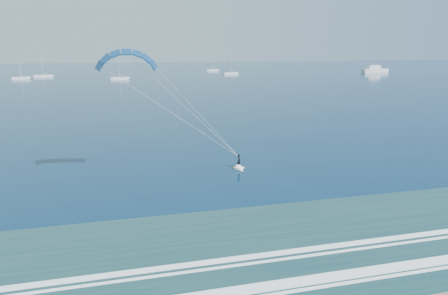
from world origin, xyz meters
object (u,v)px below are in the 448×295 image
sailboat_1 (21,78)px  sailboat_3 (120,78)px  kitesurfer_rig (185,107)px  sailboat_2 (43,76)px  motor_yacht (375,70)px  sailboat_5 (231,73)px  sailboat_4 (213,70)px

sailboat_1 → sailboat_3: size_ratio=0.94×
kitesurfer_rig → sailboat_2: (-49.29, 192.42, -7.95)m
sailboat_2 → sailboat_1: bearing=-118.3°
motor_yacht → sailboat_5: (-95.52, 4.67, -1.17)m
motor_yacht → sailboat_3: 161.96m
motor_yacht → sailboat_1: size_ratio=1.50×
kitesurfer_rig → sailboat_1: kitesurfer_rig is taller
motor_yacht → sailboat_1: 209.63m
motor_yacht → sailboat_5: 95.64m
motor_yacht → sailboat_1: sailboat_1 is taller
sailboat_1 → sailboat_2: sailboat_2 is taller
kitesurfer_rig → sailboat_4: (53.97, 227.67, -7.96)m
kitesurfer_rig → sailboat_5: size_ratio=1.65×
sailboat_4 → sailboat_1: bearing=-155.7°
sailboat_2 → sailboat_5: bearing=-1.9°
motor_yacht → sailboat_2: (-201.48, 8.16, -1.16)m
motor_yacht → sailboat_5: size_ratio=1.45×
sailboat_1 → sailboat_4: sailboat_4 is taller
sailboat_5 → sailboat_1: bearing=-174.3°
sailboat_1 → sailboat_5: (114.00, 11.43, 0.00)m
sailboat_2 → sailboat_3: 49.83m
sailboat_3 → sailboat_1: bearing=164.4°
sailboat_2 → sailboat_5: sailboat_2 is taller
kitesurfer_rig → sailboat_4: bearing=76.7°
sailboat_1 → sailboat_3: sailboat_3 is taller
kitesurfer_rig → sailboat_5: 197.40m
sailboat_1 → sailboat_2: bearing=61.7°
motor_yacht → sailboat_2: bearing=177.7°
sailboat_1 → sailboat_4: size_ratio=1.00×
motor_yacht → sailboat_3: (-160.66, -20.42, -1.17)m
sailboat_1 → sailboat_5: size_ratio=0.97×
kitesurfer_rig → sailboat_3: (-8.47, 163.83, -7.96)m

